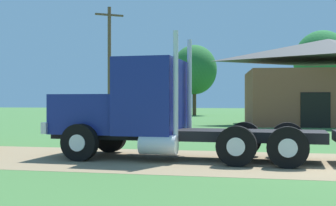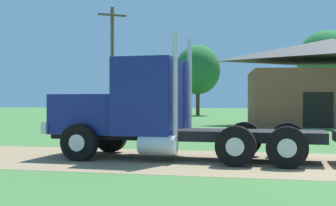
# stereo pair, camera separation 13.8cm
# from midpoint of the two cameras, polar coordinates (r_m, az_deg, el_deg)

# --- Properties ---
(truck_foreground_white) EXTENTS (7.80, 2.87, 3.51)m
(truck_foreground_white) POSITION_cam_midpoint_polar(r_m,az_deg,el_deg) (13.38, -2.26, -1.21)
(truck_foreground_white) COLOR black
(truck_foreground_white) RESTS_ON ground_plane
(shed_building) EXTENTS (12.26, 8.87, 5.96)m
(shed_building) POSITION_cam_midpoint_polar(r_m,az_deg,el_deg) (33.83, 19.57, 2.31)
(shed_building) COLOR brown
(shed_building) RESTS_ON ground_plane
(utility_pole_near) EXTENTS (1.89, 1.37, 8.82)m
(utility_pole_near) POSITION_cam_midpoint_polar(r_m,az_deg,el_deg) (35.63, -6.77, 5.08)
(utility_pole_near) COLOR brown
(utility_pole_near) RESTS_ON ground_plane
(tree_left) EXTENTS (5.24, 5.24, 8.23)m
(tree_left) POSITION_cam_midpoint_polar(r_m,az_deg,el_deg) (54.23, 3.77, 4.11)
(tree_left) COLOR #513823
(tree_left) RESTS_ON ground_plane
(tree_mid) EXTENTS (5.42, 5.42, 8.54)m
(tree_mid) POSITION_cam_midpoint_polar(r_m,az_deg,el_deg) (47.57, 18.93, 4.91)
(tree_mid) COLOR #513823
(tree_mid) RESTS_ON ground_plane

